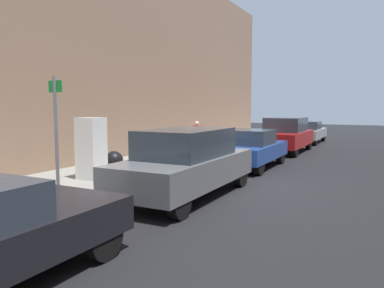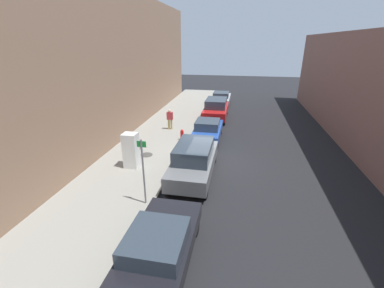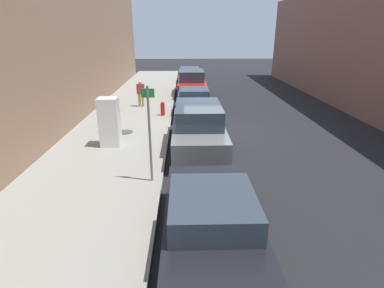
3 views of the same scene
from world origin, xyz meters
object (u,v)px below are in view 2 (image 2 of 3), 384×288
at_px(pedestrian_walking_far, 170,118).
at_px(fire_hydrant, 182,135).
at_px(parked_sedan_dark, 158,248).
at_px(parked_sedan_silver, 221,98).
at_px(discarded_refrigerator, 131,150).
at_px(street_sign_post, 143,169).
at_px(parked_suv_red, 216,109).
at_px(trash_bag, 135,148).
at_px(parked_hatchback_blue, 208,130).
at_px(parked_suv_gray, 194,160).

bearing_deg(pedestrian_walking_far, fire_hydrant, 108.93).
xyz_separation_m(parked_sedan_dark, parked_sedan_silver, (-0.00, 21.71, -0.02)).
xyz_separation_m(discarded_refrigerator, fire_hydrant, (1.70, 4.37, -0.55)).
distance_m(street_sign_post, fire_hydrant, 7.47).
distance_m(parked_suv_red, parked_sedan_silver, 5.49).
xyz_separation_m(trash_bag, parked_hatchback_blue, (3.88, 3.27, 0.29)).
xyz_separation_m(parked_suv_gray, parked_hatchback_blue, (0.00, 5.14, -0.16)).
relative_size(pedestrian_walking_far, parked_sedan_silver, 0.35).
xyz_separation_m(pedestrian_walking_far, parked_sedan_silver, (3.04, 9.39, -0.29)).
height_order(pedestrian_walking_far, parked_suv_red, parked_suv_red).
bearing_deg(parked_suv_red, parked_sedan_silver, 90.00).
distance_m(parked_suv_gray, parked_sedan_silver, 15.99).
relative_size(trash_bag, parked_hatchback_blue, 0.16).
relative_size(trash_bag, parked_suv_gray, 0.13).
bearing_deg(discarded_refrigerator, parked_suv_gray, -3.00).
bearing_deg(parked_suv_gray, parked_hatchback_blue, 90.00).
bearing_deg(parked_suv_red, trash_bag, -114.17).
bearing_deg(parked_sedan_silver, parked_sedan_dark, -90.00).
relative_size(parked_sedan_dark, parked_suv_red, 0.95).
bearing_deg(trash_bag, parked_suv_gray, -25.68).
relative_size(discarded_refrigerator, street_sign_post, 0.66).
bearing_deg(parked_suv_gray, trash_bag, 154.32).
bearing_deg(parked_hatchback_blue, fire_hydrant, -160.29).
height_order(pedestrian_walking_far, parked_sedan_silver, pedestrian_walking_far).
height_order(discarded_refrigerator, parked_suv_gray, discarded_refrigerator).
bearing_deg(parked_sedan_dark, parked_suv_gray, 90.00).
distance_m(pedestrian_walking_far, parked_sedan_silver, 9.87).
bearing_deg(street_sign_post, parked_sedan_silver, 85.47).
height_order(parked_suv_gray, parked_hatchback_blue, parked_suv_gray).
bearing_deg(pedestrian_walking_far, parked_hatchback_blue, 139.15).
distance_m(discarded_refrigerator, parked_hatchback_blue, 6.00).
height_order(street_sign_post, parked_hatchback_blue, street_sign_post).
height_order(pedestrian_walking_far, parked_suv_gray, parked_suv_gray).
bearing_deg(pedestrian_walking_far, parked_sedan_dark, 88.77).
bearing_deg(parked_suv_gray, parked_sedan_dark, -90.00).
distance_m(discarded_refrigerator, parked_suv_gray, 3.36).
bearing_deg(pedestrian_walking_far, parked_sedan_silver, -123.05).
bearing_deg(parked_suv_gray, parked_sedan_silver, 90.00).
distance_m(trash_bag, parked_suv_red, 9.49).
relative_size(fire_hydrant, parked_sedan_dark, 0.17).
xyz_separation_m(fire_hydrant, parked_sedan_dark, (1.65, -10.27, 0.22)).
distance_m(street_sign_post, parked_sedan_silver, 18.91).
bearing_deg(pedestrian_walking_far, trash_bag, 64.89).
height_order(pedestrian_walking_far, parked_hatchback_blue, pedestrian_walking_far).
relative_size(fire_hydrant, parked_suv_gray, 0.15).
xyz_separation_m(discarded_refrigerator, street_sign_post, (1.86, -3.01, 0.63)).
bearing_deg(trash_bag, parked_hatchback_blue, 40.16).
distance_m(fire_hydrant, parked_suv_red, 6.20).
bearing_deg(trash_bag, fire_hydrant, 50.29).
bearing_deg(street_sign_post, parked_suv_red, 83.63).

